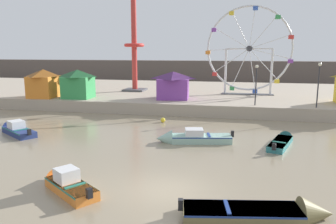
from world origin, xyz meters
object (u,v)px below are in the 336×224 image
object	(u,v)px
motorboat_orange_hull	(65,182)
carnival_booth_green_kiosk	(78,83)
motorboat_navy_blue	(15,129)
carnival_booth_purple_stall	(173,85)
drop_tower_red_tower	(134,40)
ferris_wheel_white_frame	(249,50)
promenade_lamp_near	(256,79)
promenade_lamp_far	(319,79)
motorboat_olive_wood	(273,213)
motorboat_seafoam	(189,138)
carnival_booth_orange_canopy	(44,83)
motorboat_teal_painted	(283,141)
mooring_buoy_orange	(163,120)

from	to	relation	value
motorboat_orange_hull	carnival_booth_green_kiosk	size ratio (longest dim) A/B	1.16
motorboat_navy_blue	carnival_booth_purple_stall	distance (m)	17.05
drop_tower_red_tower	carnival_booth_green_kiosk	bearing A→B (deg)	-117.32
ferris_wheel_white_frame	carnival_booth_green_kiosk	world-z (taller)	ferris_wheel_white_frame
motorboat_orange_hull	promenade_lamp_near	world-z (taller)	promenade_lamp_near
carnival_booth_green_kiosk	promenade_lamp_far	distance (m)	25.16
motorboat_olive_wood	drop_tower_red_tower	xyz separation A→B (m)	(-15.06, 29.51, 7.64)
carnival_booth_green_kiosk	promenade_lamp_far	world-z (taller)	promenade_lamp_far
ferris_wheel_white_frame	carnival_booth_purple_stall	world-z (taller)	ferris_wheel_white_frame
motorboat_seafoam	promenade_lamp_far	xyz separation A→B (m)	(10.75, 10.16, 3.62)
drop_tower_red_tower	carnival_booth_green_kiosk	xyz separation A→B (m)	(-4.17, -8.07, -4.96)
motorboat_orange_hull	ferris_wheel_white_frame	size ratio (longest dim) A/B	0.38
motorboat_olive_wood	carnival_booth_orange_canopy	size ratio (longest dim) A/B	1.65
motorboat_teal_painted	promenade_lamp_near	size ratio (longest dim) A/B	1.24
motorboat_navy_blue	promenade_lamp_near	world-z (taller)	promenade_lamp_near
carnival_booth_green_kiosk	drop_tower_red_tower	bearing A→B (deg)	60.91
mooring_buoy_orange	drop_tower_red_tower	bearing A→B (deg)	117.42
motorboat_olive_wood	carnival_booth_purple_stall	bearing A→B (deg)	100.21
carnival_booth_orange_canopy	promenade_lamp_far	size ratio (longest dim) A/B	0.89
motorboat_navy_blue	promenade_lamp_far	world-z (taller)	promenade_lamp_far
motorboat_seafoam	promenade_lamp_near	world-z (taller)	promenade_lamp_near
ferris_wheel_white_frame	mooring_buoy_orange	world-z (taller)	ferris_wheel_white_frame
promenade_lamp_far	ferris_wheel_white_frame	bearing A→B (deg)	126.17
carnival_booth_purple_stall	promenade_lamp_near	size ratio (longest dim) A/B	1.01
motorboat_olive_wood	carnival_booth_orange_canopy	bearing A→B (deg)	127.60
drop_tower_red_tower	motorboat_navy_blue	bearing A→B (deg)	-101.29
drop_tower_red_tower	mooring_buoy_orange	world-z (taller)	drop_tower_red_tower
mooring_buoy_orange	ferris_wheel_white_frame	bearing A→B (deg)	57.86
ferris_wheel_white_frame	promenade_lamp_far	distance (m)	10.81
motorboat_seafoam	motorboat_teal_painted	distance (m)	6.69
motorboat_teal_painted	motorboat_orange_hull	size ratio (longest dim) A/B	1.23
motorboat_navy_blue	drop_tower_red_tower	bearing A→B (deg)	-68.33
motorboat_seafoam	ferris_wheel_white_frame	size ratio (longest dim) A/B	0.53
carnival_booth_orange_canopy	promenade_lamp_near	size ratio (longest dim) A/B	0.94
motorboat_navy_blue	carnival_booth_orange_canopy	size ratio (longest dim) A/B	1.27
motorboat_orange_hull	motorboat_navy_blue	distance (m)	13.16
promenade_lamp_near	mooring_buoy_orange	world-z (taller)	promenade_lamp_near
motorboat_orange_hull	carnival_booth_green_kiosk	bearing A→B (deg)	-28.85
motorboat_orange_hull	mooring_buoy_orange	xyz separation A→B (m)	(1.31, 15.44, -0.12)
carnival_booth_green_kiosk	motorboat_olive_wood	bearing A→B (deg)	-49.90
motorboat_orange_hull	carnival_booth_purple_stall	distance (m)	22.55
motorboat_seafoam	mooring_buoy_orange	distance (m)	6.94
promenade_lamp_far	promenade_lamp_near	bearing A→B (deg)	178.57
motorboat_seafoam	carnival_booth_green_kiosk	xyz separation A→B (m)	(-14.36, 11.30, 2.56)
ferris_wheel_white_frame	promenade_lamp_far	world-z (taller)	ferris_wheel_white_frame
motorboat_olive_wood	mooring_buoy_orange	xyz separation A→B (m)	(-8.17, 16.24, 0.01)
motorboat_orange_hull	drop_tower_red_tower	distance (m)	30.20
motorboat_orange_hull	carnival_booth_purple_stall	size ratio (longest dim) A/B	1.00
motorboat_olive_wood	promenade_lamp_near	world-z (taller)	promenade_lamp_near
promenade_lamp_near	motorboat_seafoam	bearing A→B (deg)	-116.30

